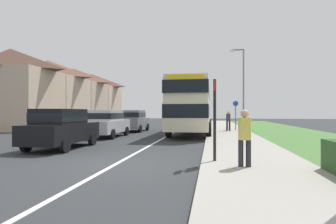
{
  "coord_description": "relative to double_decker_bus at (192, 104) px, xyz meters",
  "views": [
    {
      "loc": [
        2.9,
        -8.18,
        1.61
      ],
      "look_at": [
        0.6,
        6.55,
        1.6
      ],
      "focal_mm": 29.77,
      "sensor_mm": 36.0,
      "label": 1
    }
  ],
  "objects": [
    {
      "name": "pedestrian_walking_away",
      "position": [
        2.72,
        2.39,
        -1.17
      ],
      "size": [
        0.34,
        0.34,
        1.67
      ],
      "color": "#23232D",
      "rests_on": "ground_plane"
    },
    {
      "name": "parked_car_black",
      "position": [
        -5.09,
        -8.79,
        -1.2
      ],
      "size": [
        1.87,
        4.1,
        1.73
      ],
      "color": "black",
      "rests_on": "ground_plane"
    },
    {
      "name": "cycle_route_sign",
      "position": [
        3.39,
        3.61,
        -0.71
      ],
      "size": [
        0.44,
        0.08,
        2.52
      ],
      "color": "slate",
      "rests_on": "ground_plane"
    },
    {
      "name": "ground_plane",
      "position": [
        -1.5,
        -11.91,
        -2.14
      ],
      "size": [
        120.0,
        120.0,
        0.0
      ],
      "primitive_type": "plane",
      "color": "#2D3033"
    },
    {
      "name": "grass_verge_seaward",
      "position": [
        7.0,
        -5.91,
        -2.1
      ],
      "size": [
        6.0,
        68.0,
        0.08
      ],
      "primitive_type": "cube",
      "color": "#477538",
      "rests_on": "ground_plane"
    },
    {
      "name": "house_terrace_far_side",
      "position": [
        -16.22,
        10.54,
        1.47
      ],
      "size": [
        7.49,
        22.41,
        7.22
      ],
      "color": "#C1A88E",
      "rests_on": "ground_plane"
    },
    {
      "name": "pedestrian_at_stop",
      "position": [
        2.3,
        -12.32,
        -1.17
      ],
      "size": [
        0.34,
        0.34,
        1.67
      ],
      "color": "#23232D",
      "rests_on": "ground_plane"
    },
    {
      "name": "parked_car_grey",
      "position": [
        -4.95,
        2.07,
        -1.2
      ],
      "size": [
        1.95,
        4.04,
        1.73
      ],
      "color": "slate",
      "rests_on": "ground_plane"
    },
    {
      "name": "street_lamp_mid",
      "position": [
        3.83,
        2.88,
        1.72
      ],
      "size": [
        1.14,
        0.2,
        6.65
      ],
      "color": "slate",
      "rests_on": "ground_plane"
    },
    {
      "name": "double_decker_bus",
      "position": [
        0.0,
        0.0,
        0.0
      ],
      "size": [
        2.8,
        10.34,
        3.7
      ],
      "color": "beige",
      "rests_on": "ground_plane"
    },
    {
      "name": "lane_marking_centre",
      "position": [
        -1.5,
        -3.91,
        -2.14
      ],
      "size": [
        0.14,
        60.0,
        0.01
      ],
      "primitive_type": "cube",
      "color": "silver",
      "rests_on": "ground_plane"
    },
    {
      "name": "bus_stop_sign",
      "position": [
        1.5,
        -11.51,
        -0.6
      ],
      "size": [
        0.09,
        0.52,
        2.6
      ],
      "color": "black",
      "rests_on": "ground_plane"
    },
    {
      "name": "pavement_near_side",
      "position": [
        2.7,
        -5.91,
        -2.08
      ],
      "size": [
        3.2,
        68.0,
        0.12
      ],
      "primitive_type": "cube",
      "color": "#9E998E",
      "rests_on": "ground_plane"
    },
    {
      "name": "parked_car_silver",
      "position": [
        -5.21,
        -3.25,
        -1.21
      ],
      "size": [
        1.96,
        4.35,
        1.71
      ],
      "color": "#B7B7BC",
      "rests_on": "ground_plane"
    }
  ]
}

